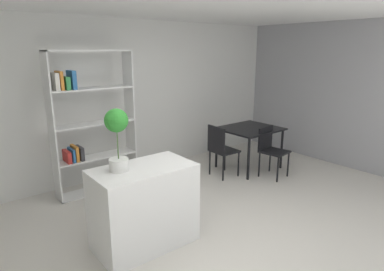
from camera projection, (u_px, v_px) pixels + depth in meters
ground_plane at (211, 245)px, 3.70m from camera, size 10.27×10.27×0.00m
back_partition at (104, 101)px, 5.36m from camera, size 7.45×0.06×2.62m
right_partition_gray at (374, 99)px, 5.59m from camera, size 0.06×5.35×2.62m
kitchen_island at (144, 206)px, 3.61m from camera, size 1.08×0.62×0.92m
potted_plant_on_island at (117, 133)px, 3.30m from camera, size 0.24×0.24×0.65m
open_bookshelf at (88, 121)px, 4.82m from camera, size 1.22×0.31×2.12m
dining_table at (250, 132)px, 5.94m from camera, size 1.01×0.90×0.75m
dining_chair_island_side at (220, 147)px, 5.55m from camera, size 0.43×0.43×0.89m
dining_chair_near at (270, 147)px, 5.61m from camera, size 0.46×0.46×0.85m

